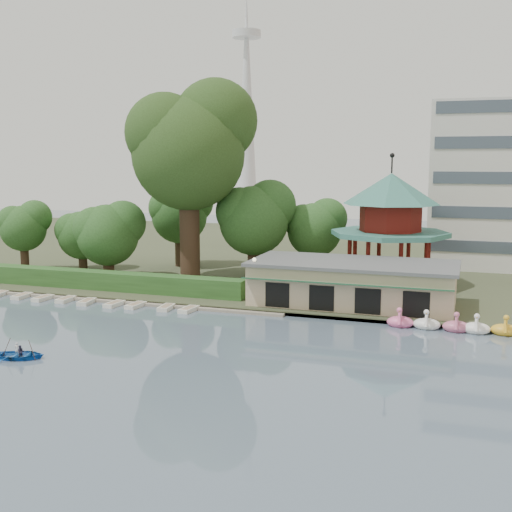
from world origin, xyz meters
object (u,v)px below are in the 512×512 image
at_px(pavilion, 390,218).
at_px(big_tree, 190,143).
at_px(boathouse, 353,282).
at_px(rowboat_with_passengers, 19,351).
at_px(dock, 115,301).

distance_m(pavilion, big_tree, 22.54).
bearing_deg(boathouse, rowboat_with_passengers, -130.24).
bearing_deg(pavilion, big_tree, -169.65).
bearing_deg(dock, boathouse, 12.24).
relative_size(dock, boathouse, 1.83).
xyz_separation_m(pavilion, rowboat_with_passengers, (-20.92, -32.39, -6.99)).
xyz_separation_m(dock, big_tree, (3.16, 11.00, 15.07)).
height_order(pavilion, big_tree, big_tree).
xyz_separation_m(boathouse, pavilion, (2.00, 10.03, 5.11)).
relative_size(boathouse, pavilion, 1.38).
height_order(dock, boathouse, boathouse).
distance_m(dock, big_tree, 18.92).
bearing_deg(rowboat_with_passengers, dock, 99.92).
bearing_deg(pavilion, dock, -148.34).
height_order(dock, big_tree, big_tree).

